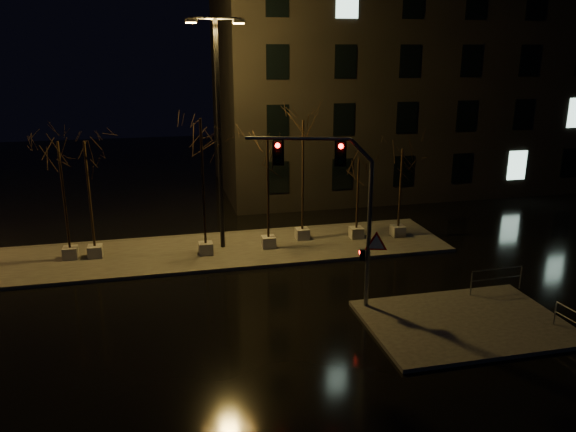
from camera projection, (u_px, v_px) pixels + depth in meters
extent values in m
plane|color=black|center=(243.00, 304.00, 21.77)|extent=(90.00, 90.00, 0.00)
cube|color=#3E3C38|center=(224.00, 250.00, 27.35)|extent=(22.00, 5.00, 0.15)
cube|color=#3E3C38|center=(464.00, 322.00, 20.11)|extent=(7.00, 5.00, 0.15)
cube|color=black|center=(398.00, 79.00, 39.48)|extent=(25.00, 12.00, 15.00)
cube|color=#A39F98|center=(70.00, 253.00, 26.00)|extent=(0.65, 0.65, 0.55)
cylinder|color=black|center=(64.00, 196.00, 25.22)|extent=(0.11, 0.11, 4.92)
cube|color=#A39F98|center=(95.00, 251.00, 26.19)|extent=(0.65, 0.65, 0.55)
cylinder|color=black|center=(89.00, 195.00, 25.41)|extent=(0.11, 0.11, 4.89)
cube|color=#A39F98|center=(206.00, 248.00, 26.59)|extent=(0.65, 0.65, 0.55)
cylinder|color=black|center=(203.00, 182.00, 25.68)|extent=(0.11, 0.11, 5.86)
cube|color=#A39F98|center=(268.00, 242.00, 27.46)|extent=(0.65, 0.65, 0.55)
cylinder|color=black|center=(268.00, 188.00, 26.69)|extent=(0.11, 0.11, 4.89)
cube|color=#A39F98|center=(302.00, 234.00, 28.68)|extent=(0.65, 0.65, 0.55)
cylinder|color=black|center=(303.00, 176.00, 27.81)|extent=(0.11, 0.11, 5.50)
cube|color=#A39F98|center=(356.00, 232.00, 28.87)|extent=(0.65, 0.65, 0.55)
cylinder|color=black|center=(358.00, 193.00, 28.27)|extent=(0.11, 0.11, 3.65)
cube|color=#A39F98|center=(398.00, 231.00, 29.14)|extent=(0.65, 0.65, 0.55)
cylinder|color=black|center=(400.00, 188.00, 28.49)|extent=(0.11, 0.11, 4.02)
cylinder|color=slate|center=(369.00, 236.00, 20.51)|extent=(0.17, 0.17, 5.54)
cylinder|color=slate|center=(298.00, 139.00, 19.68)|extent=(3.57, 1.22, 0.13)
cube|color=black|center=(341.00, 153.00, 19.72)|extent=(0.32, 0.28, 0.83)
cube|color=black|center=(278.00, 153.00, 19.88)|extent=(0.32, 0.28, 0.83)
cube|color=black|center=(362.00, 255.00, 20.74)|extent=(0.24, 0.22, 0.42)
cone|color=red|center=(376.00, 244.00, 20.53)|extent=(0.93, 0.31, 0.96)
sphere|color=#FF0C07|center=(373.00, 146.00, 19.57)|extent=(0.17, 0.17, 0.17)
cylinder|color=black|center=(219.00, 139.00, 26.09)|extent=(0.21, 0.21, 10.63)
cylinder|color=black|center=(215.00, 18.00, 24.58)|extent=(2.34, 0.29, 0.11)
cube|color=#FFA132|center=(191.00, 22.00, 24.31)|extent=(0.55, 0.34, 0.21)
cube|color=#FFA132|center=(239.00, 22.00, 24.93)|extent=(0.55, 0.34, 0.21)
cylinder|color=slate|center=(471.00, 284.00, 22.09)|extent=(0.05, 0.05, 0.92)
cylinder|color=slate|center=(520.00, 278.00, 22.65)|extent=(0.05, 0.05, 0.92)
cylinder|color=slate|center=(498.00, 269.00, 22.22)|extent=(2.26, 0.12, 0.04)
cylinder|color=slate|center=(496.00, 278.00, 22.34)|extent=(2.26, 0.12, 0.04)
cylinder|color=slate|center=(555.00, 314.00, 19.69)|extent=(0.05, 0.05, 0.83)
cylinder|color=slate|center=(576.00, 323.00, 18.83)|extent=(0.22, 1.83, 0.04)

